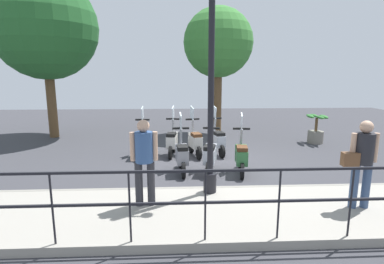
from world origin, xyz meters
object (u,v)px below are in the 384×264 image
at_px(pedestrian_distant, 144,156).
at_px(scooter_far_1, 195,141).
at_px(scooter_near_1, 210,155).
at_px(scooter_far_3, 142,142).
at_px(lamp_post_near, 211,97).
at_px(pedestrian_with_bag, 362,158).
at_px(scooter_far_0, 217,140).
at_px(tree_large, 45,28).
at_px(scooter_near_2, 182,155).
at_px(potted_palm, 316,131).
at_px(scooter_near_0, 241,156).
at_px(tree_distant, 218,43).
at_px(scooter_far_2, 172,141).

distance_m(pedestrian_distant, scooter_far_1, 4.04).
bearing_deg(pedestrian_distant, scooter_near_1, 143.69).
distance_m(scooter_far_1, scooter_far_3, 1.63).
relative_size(lamp_post_near, pedestrian_with_bag, 2.74).
xyz_separation_m(lamp_post_near, scooter_far_3, (3.23, 1.74, -1.60)).
bearing_deg(scooter_far_0, tree_large, 51.39).
height_order(scooter_near_2, scooter_far_3, same).
bearing_deg(pedestrian_distant, lamp_post_near, 110.74).
bearing_deg(scooter_near_2, potted_palm, -61.76).
relative_size(pedestrian_distant, scooter_far_1, 1.03).
bearing_deg(pedestrian_distant, scooter_near_0, 129.78).
bearing_deg(scooter_far_1, lamp_post_near, 168.71).
xyz_separation_m(tree_large, scooter_near_1, (-4.83, -5.85, -3.79)).
distance_m(tree_distant, scooter_far_2, 5.08).
distance_m(scooter_near_1, scooter_near_2, 0.72).
xyz_separation_m(pedestrian_distant, scooter_far_2, (3.91, -0.43, -0.60)).
relative_size(lamp_post_near, scooter_near_0, 2.83).
relative_size(tree_distant, scooter_far_1, 3.38).
height_order(scooter_far_1, scooter_far_3, same).
bearing_deg(tree_large, scooter_near_1, -129.54).
bearing_deg(scooter_near_1, scooter_far_2, 43.36).
distance_m(lamp_post_near, tree_distant, 7.04).
relative_size(tree_distant, scooter_far_2, 3.38).
distance_m(scooter_near_2, scooter_far_0, 2.10).
relative_size(pedestrian_with_bag, scooter_near_1, 1.03).
bearing_deg(scooter_far_2, tree_large, 64.05).
bearing_deg(scooter_far_3, pedestrian_distant, -171.32).
distance_m(scooter_near_1, scooter_far_0, 1.81).
bearing_deg(scooter_far_2, scooter_far_1, -89.57).
bearing_deg(scooter_near_1, scooter_far_1, 23.02).
height_order(potted_palm, scooter_near_0, scooter_near_0).
distance_m(pedestrian_distant, scooter_near_0, 3.11).
bearing_deg(scooter_far_3, scooter_far_1, -87.34).
bearing_deg(potted_palm, scooter_near_0, 133.60).
xyz_separation_m(pedestrian_with_bag, scooter_far_2, (4.21, 3.40, -0.60)).
height_order(lamp_post_near, pedestrian_distant, lamp_post_near).
relative_size(scooter_far_1, scooter_far_2, 1.00).
bearing_deg(tree_distant, potted_palm, -118.97).
xyz_separation_m(lamp_post_near, tree_distant, (6.76, -1.04, 1.67)).
height_order(potted_palm, scooter_near_1, scooter_near_1).
bearing_deg(scooter_far_1, tree_distant, -31.38).
height_order(pedestrian_distant, potted_palm, pedestrian_distant).
relative_size(pedestrian_distant, scooter_near_0, 1.03).
bearing_deg(tree_distant, scooter_near_1, 170.45).
distance_m(pedestrian_with_bag, scooter_far_1, 4.96).
bearing_deg(scooter_far_3, tree_distant, -36.87).
bearing_deg(scooter_far_0, scooter_far_2, 80.14).
height_order(potted_palm, scooter_far_0, scooter_far_0).
bearing_deg(scooter_far_0, scooter_near_2, 133.99).
xyz_separation_m(pedestrian_distant, scooter_far_0, (3.97, -1.86, -0.60)).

